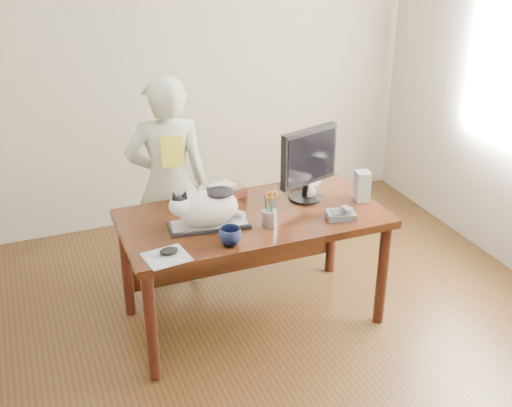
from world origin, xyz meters
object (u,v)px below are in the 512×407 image
at_px(coffee_mug, 230,236).
at_px(calculator, 302,180).
at_px(monitor, 309,161).
at_px(book_stack, 225,191).
at_px(phone, 341,214).
at_px(speaker, 362,186).
at_px(mouse, 169,251).
at_px(person, 168,184).
at_px(cat, 206,207).
at_px(baseball, 310,192).
at_px(pen_cup, 269,216).
at_px(desk, 248,231).
at_px(keyboard, 209,225).

distance_m(coffee_mug, calculator, 0.95).
relative_size(monitor, book_stack, 1.74).
bearing_deg(monitor, book_stack, 135.69).
relative_size(phone, speaker, 1.00).
relative_size(mouse, person, 0.07).
bearing_deg(cat, phone, -5.94).
relative_size(coffee_mug, baseball, 1.59).
xyz_separation_m(coffee_mug, baseball, (0.68, 0.39, -0.01)).
xyz_separation_m(pen_cup, coffee_mug, (-0.29, -0.12, -0.01)).
bearing_deg(desk, person, 123.23).
xyz_separation_m(phone, person, (-0.84, 0.87, -0.02)).
xyz_separation_m(mouse, baseball, (1.03, 0.38, 0.02)).
bearing_deg(person, book_stack, 140.58).
bearing_deg(pen_cup, monitor, 33.69).
height_order(monitor, pen_cup, monitor).
relative_size(keyboard, calculator, 1.88).
xyz_separation_m(phone, calculator, (-0.00, 0.56, 0.00)).
bearing_deg(cat, person, 101.62).
bearing_deg(mouse, coffee_mug, -9.26).
bearing_deg(speaker, calculator, 134.53).
xyz_separation_m(desk, baseball, (0.43, 0.02, 0.19)).
bearing_deg(person, mouse, 83.77).
xyz_separation_m(cat, pen_cup, (0.35, -0.12, -0.07)).
distance_m(desk, speaker, 0.77).
bearing_deg(pen_cup, coffee_mug, -156.96).
xyz_separation_m(desk, phone, (0.48, -0.31, 0.17)).
bearing_deg(phone, monitor, 119.28).
bearing_deg(cat, speaker, 7.05).
bearing_deg(desk, baseball, 2.45).
distance_m(cat, speaker, 1.03).
xyz_separation_m(keyboard, monitor, (0.70, 0.13, 0.26)).
bearing_deg(baseball, keyboard, -168.50).
bearing_deg(mouse, monitor, 11.47).
distance_m(pen_cup, coffee_mug, 0.31).
xyz_separation_m(mouse, book_stack, (0.53, 0.60, 0.01)).
xyz_separation_m(cat, person, (-0.05, 0.69, -0.13)).
distance_m(keyboard, person, 0.69).
xyz_separation_m(keyboard, coffee_mug, (0.05, -0.24, 0.04)).
bearing_deg(cat, mouse, -133.92).
relative_size(desk, calculator, 6.16).
xyz_separation_m(desk, person, (-0.36, 0.56, 0.15)).
xyz_separation_m(coffee_mug, person, (-0.12, 0.92, -0.05)).
bearing_deg(cat, book_stack, 63.42).
distance_m(cat, person, 0.70).
distance_m(coffee_mug, phone, 0.73).
bearing_deg(cat, calculator, 32.42).
relative_size(baseball, book_stack, 0.29).
bearing_deg(calculator, cat, 174.94).
height_order(book_stack, calculator, book_stack).
bearing_deg(baseball, book_stack, 156.51).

